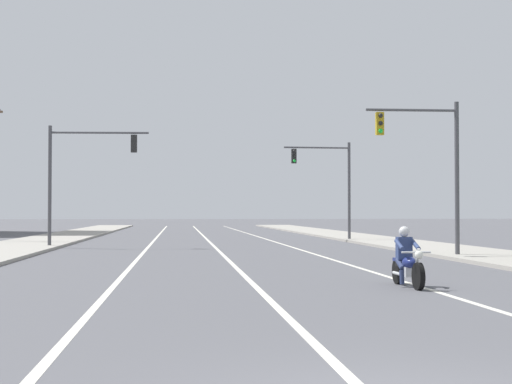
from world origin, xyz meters
TOP-DOWN VIEW (x-y plane):
  - lane_stripe_center at (-0.23, 45.00)m, footprint 0.16×100.00m
  - lane_stripe_left at (-3.67, 45.00)m, footprint 0.16×100.00m
  - lane_stripe_right at (3.73, 45.00)m, footprint 0.16×100.00m
  - sidewalk_kerb_right at (10.21, 40.00)m, footprint 4.40×110.00m
  - sidewalk_kerb_left at (-10.21, 40.00)m, footprint 4.40×110.00m
  - motorcycle_with_rider at (3.41, 11.41)m, footprint 0.70×2.19m
  - traffic_signal_near_right at (7.88, 22.94)m, footprint 3.75×0.37m
  - traffic_signal_near_left at (-7.15, 33.11)m, footprint 5.06×0.46m
  - traffic_signal_mid_right at (7.38, 41.00)m, footprint 4.26×0.52m

SIDE VIEW (x-z plane):
  - lane_stripe_center at x=-0.23m, z-range 0.00..0.01m
  - lane_stripe_left at x=-3.67m, z-range 0.00..0.01m
  - lane_stripe_right at x=3.73m, z-range 0.00..0.01m
  - sidewalk_kerb_right at x=10.21m, z-range 0.00..0.14m
  - sidewalk_kerb_left at x=-10.21m, z-range 0.00..0.14m
  - motorcycle_with_rider at x=3.41m, z-range -0.14..1.32m
  - traffic_signal_near_right at x=7.88m, z-range 0.93..7.13m
  - traffic_signal_mid_right at x=7.38m, z-range 0.96..7.16m
  - traffic_signal_near_left at x=-7.15m, z-range 1.01..7.21m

